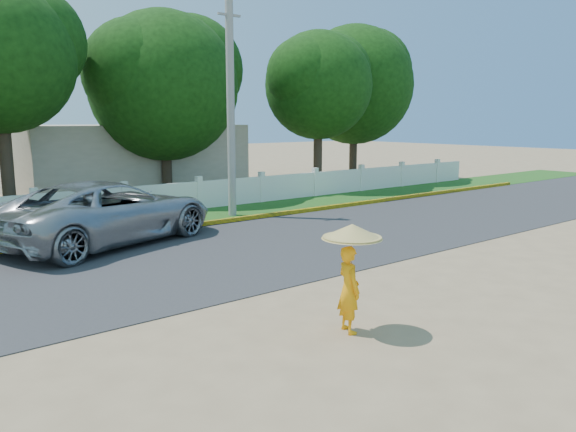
% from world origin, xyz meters
% --- Properties ---
extents(ground, '(120.00, 120.00, 0.00)m').
position_xyz_m(ground, '(0.00, 0.00, 0.00)').
color(ground, '#9E8460').
rests_on(ground, ground).
extents(road, '(60.00, 7.00, 0.02)m').
position_xyz_m(road, '(0.00, 4.50, 0.01)').
color(road, '#38383A').
rests_on(road, ground).
extents(grass_verge, '(60.00, 3.50, 0.03)m').
position_xyz_m(grass_verge, '(0.00, 9.75, 0.01)').
color(grass_verge, '#2D601E').
rests_on(grass_verge, ground).
extents(curb, '(40.00, 0.18, 0.16)m').
position_xyz_m(curb, '(0.00, 8.05, 0.08)').
color(curb, yellow).
rests_on(curb, ground).
extents(fence, '(40.00, 0.10, 1.10)m').
position_xyz_m(fence, '(0.00, 11.20, 0.55)').
color(fence, silver).
rests_on(fence, ground).
extents(building_near, '(10.00, 6.00, 3.20)m').
position_xyz_m(building_near, '(3.00, 18.00, 1.60)').
color(building_near, '#B7AD99').
rests_on(building_near, ground).
extents(utility_pole, '(0.28, 0.28, 7.77)m').
position_xyz_m(utility_pole, '(3.18, 9.14, 3.89)').
color(utility_pole, gray).
rests_on(utility_pole, ground).
extents(vehicle, '(7.02, 4.83, 1.78)m').
position_xyz_m(vehicle, '(-2.03, 7.54, 0.89)').
color(vehicle, '#9A9DA1').
rests_on(vehicle, ground).
extents(monk_with_parasol, '(0.99, 0.99, 1.80)m').
position_xyz_m(monk_with_parasol, '(-1.52, -1.48, 1.17)').
color(monk_with_parasol, '#FF9D0D').
rests_on(monk_with_parasol, ground).
extents(tree_row, '(29.53, 7.60, 8.66)m').
position_xyz_m(tree_row, '(3.95, 14.57, 5.12)').
color(tree_row, '#473828').
rests_on(tree_row, ground).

